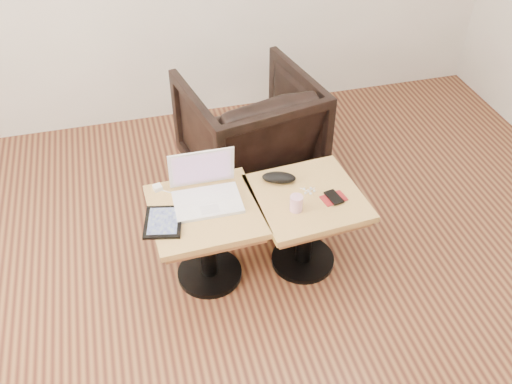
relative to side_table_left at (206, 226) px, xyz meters
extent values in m
cube|color=#432117|center=(0.20, -0.58, -0.36)|extent=(4.50, 4.50, 0.01)
cylinder|color=black|center=(0.00, 0.00, -0.35)|extent=(0.35, 0.35, 0.03)
cylinder|color=black|center=(0.00, 0.00, -0.12)|extent=(0.09, 0.09, 0.42)
cube|color=#9D693E|center=(0.00, 0.00, 0.07)|extent=(0.51, 0.51, 0.04)
cube|color=olive|center=(0.00, 0.00, 0.10)|extent=(0.55, 0.55, 0.03)
cylinder|color=black|center=(0.52, -0.03, -0.35)|extent=(0.35, 0.35, 0.03)
cylinder|color=black|center=(0.52, -0.03, -0.12)|extent=(0.09, 0.09, 0.42)
cube|color=#9D693E|center=(0.52, -0.03, 0.07)|extent=(0.53, 0.53, 0.04)
cube|color=olive|center=(0.52, -0.03, 0.10)|extent=(0.57, 0.57, 0.03)
cube|color=white|center=(0.02, 0.03, 0.13)|extent=(0.33, 0.23, 0.02)
cube|color=silver|center=(0.02, 0.07, 0.14)|extent=(0.27, 0.11, 0.00)
cube|color=silver|center=(0.02, -0.03, 0.14)|extent=(0.09, 0.06, 0.00)
cube|color=white|center=(0.02, 0.16, 0.25)|extent=(0.33, 0.04, 0.22)
cube|color=brown|center=(0.02, 0.16, 0.25)|extent=(0.29, 0.03, 0.18)
cube|color=black|center=(-0.21, -0.05, 0.13)|extent=(0.22, 0.25, 0.01)
cube|color=#191E38|center=(-0.21, -0.05, 0.14)|extent=(0.18, 0.21, 0.00)
cube|color=white|center=(-0.20, 0.20, 0.13)|extent=(0.05, 0.05, 0.02)
ellipsoid|color=black|center=(0.41, 0.11, 0.15)|extent=(0.19, 0.13, 0.05)
cylinder|color=#D05D90|center=(0.43, -0.12, 0.16)|extent=(0.08, 0.08, 0.08)
sphere|color=white|center=(0.53, -0.01, 0.13)|extent=(0.01, 0.01, 0.01)
sphere|color=white|center=(0.55, 0.01, 0.13)|extent=(0.01, 0.01, 0.01)
sphere|color=white|center=(0.52, 0.01, 0.13)|extent=(0.01, 0.01, 0.01)
sphere|color=white|center=(0.56, -0.02, 0.13)|extent=(0.01, 0.01, 0.01)
sphere|color=white|center=(0.51, -0.02, 0.13)|extent=(0.01, 0.01, 0.01)
sphere|color=white|center=(0.54, -0.03, 0.13)|extent=(0.01, 0.01, 0.01)
cylinder|color=white|center=(0.53, -0.01, 0.12)|extent=(0.07, 0.04, 0.00)
cube|color=maroon|center=(0.64, -0.09, 0.12)|extent=(0.13, 0.10, 0.01)
cube|color=black|center=(0.64, -0.09, 0.13)|extent=(0.08, 0.12, 0.01)
imported|color=black|center=(0.43, 0.81, -0.01)|extent=(0.88, 0.90, 0.70)
camera|label=1|loc=(-0.29, -2.07, 1.98)|focal=40.00mm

